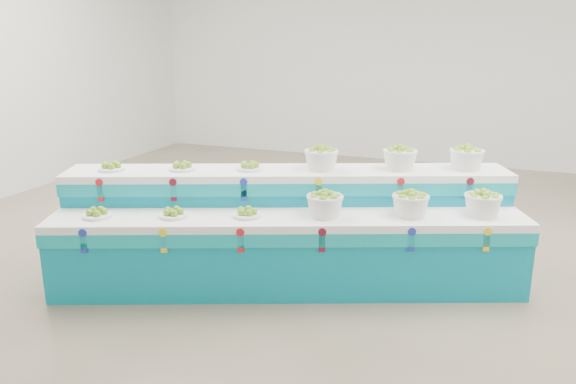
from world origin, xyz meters
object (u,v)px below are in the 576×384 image
Objects in this scene: basket_lower_left at (325,204)px; plate_upper_mid at (182,165)px; display_stand at (288,229)px; basket_upper_right at (466,158)px.

basket_lower_left is 1.26× the size of plate_upper_mid.
display_stand reaches higher than basket_lower_left.
display_stand is at bearing 162.53° from basket_lower_left.
basket_lower_left is at bearing -137.39° from basket_upper_right.
display_stand is 13.22× the size of basket_lower_left.
basket_upper_right reaches higher than plate_upper_mid.
display_stand is 13.22× the size of basket_upper_right.
display_stand is 0.53m from basket_lower_left.
basket_upper_right is (1.10, 1.01, 0.30)m from basket_lower_left.
basket_upper_right is at bearing 8.73° from display_stand.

